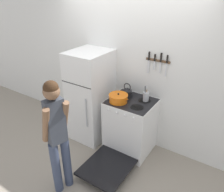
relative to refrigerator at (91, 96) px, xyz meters
name	(u,v)px	position (x,y,z in m)	size (l,w,h in m)	color
ground_plane	(124,133)	(0.49, 0.35, -0.81)	(14.00, 14.00, 0.00)	gray
wall_back	(126,70)	(0.49, 0.38, 0.47)	(10.00, 0.06, 2.55)	silver
refrigerator	(91,96)	(0.00, 0.00, 0.00)	(0.61, 0.73, 1.62)	white
stove_range	(129,127)	(0.79, -0.01, -0.35)	(0.73, 1.39, 0.93)	white
dutch_oven_pot	(118,98)	(0.63, -0.09, 0.18)	(0.34, 0.30, 0.15)	orange
tea_kettle	(127,92)	(0.64, 0.16, 0.19)	(0.20, 0.16, 0.22)	black
utensil_jar	(146,96)	(0.97, 0.17, 0.20)	(0.09, 0.09, 0.26)	#B7BABF
person	(57,133)	(0.42, -1.20, 0.12)	(0.32, 0.38, 1.63)	#38425B
wall_knife_strip	(158,60)	(1.04, 0.33, 0.75)	(0.38, 0.03, 0.35)	brown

